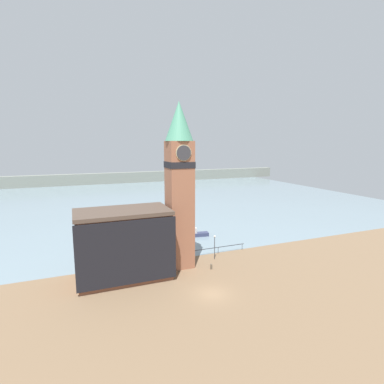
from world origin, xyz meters
TOP-DOWN VIEW (x-y plane):
  - ground_plane at (0.00, 0.00)m, footprint 160.00×160.00m
  - water at (0.00, 72.41)m, footprint 160.00×120.00m
  - far_shoreline at (0.00, 112.41)m, footprint 180.00×3.00m
  - pier_railing at (7.03, 12.16)m, footprint 9.95×0.08m
  - clock_tower at (-0.70, 9.71)m, footprint 4.04×4.04m
  - pier_building at (-9.20, 8.64)m, footprint 12.63×7.17m
  - boat_near at (6.76, 22.30)m, footprint 5.38×2.06m
  - mooring_bollard_near at (3.13, 6.70)m, footprint 0.31×0.31m
  - lamp_post at (5.28, 10.02)m, footprint 0.32×0.32m

SIDE VIEW (x-z plane):
  - water at x=0.00m, z-range 0.00..0.00m
  - ground_plane at x=0.00m, z-range 0.00..0.00m
  - mooring_bollard_near at x=3.13m, z-range 0.04..0.88m
  - boat_near at x=6.76m, z-range -0.25..1.54m
  - pier_railing at x=7.03m, z-range 0.40..1.49m
  - far_shoreline at x=0.00m, z-range 0.00..5.00m
  - lamp_post at x=5.28m, z-range 0.79..4.74m
  - pier_building at x=-9.20m, z-range 0.02..9.58m
  - clock_tower at x=-0.70m, z-range 0.76..25.02m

